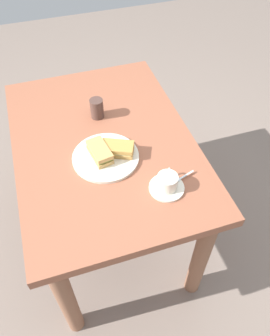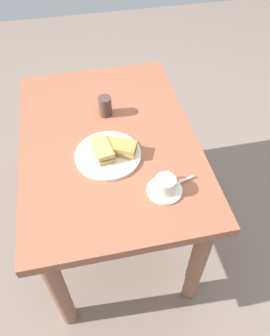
# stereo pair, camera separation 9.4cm
# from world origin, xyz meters

# --- Properties ---
(ground_plane) EXTENTS (6.00, 6.00, 0.00)m
(ground_plane) POSITION_xyz_m (0.00, 0.00, 0.00)
(ground_plane) COLOR slate
(dining_table) EXTENTS (1.15, 0.80, 0.76)m
(dining_table) POSITION_xyz_m (0.00, 0.00, 0.63)
(dining_table) COLOR #93533B
(dining_table) RESTS_ON ground_plane
(sandwich_plate) EXTENTS (0.29, 0.29, 0.01)m
(sandwich_plate) POSITION_xyz_m (-0.11, 0.02, 0.77)
(sandwich_plate) COLOR silver
(sandwich_plate) RESTS_ON dining_table
(sandwich_front) EXTENTS (0.15, 0.09, 0.05)m
(sandwich_front) POSITION_xyz_m (-0.11, 0.04, 0.80)
(sandwich_front) COLOR tan
(sandwich_front) RESTS_ON sandwich_plate
(sandwich_back) EXTENTS (0.13, 0.16, 0.05)m
(sandwich_back) POSITION_xyz_m (-0.11, -0.04, 0.80)
(sandwich_back) COLOR #B18243
(sandwich_back) RESTS_ON sandwich_plate
(coffee_saucer) EXTENTS (0.14, 0.14, 0.01)m
(coffee_saucer) POSITION_xyz_m (-0.35, -0.17, 0.77)
(coffee_saucer) COLOR beige
(coffee_saucer) RESTS_ON dining_table
(coffee_cup) EXTENTS (0.10, 0.08, 0.06)m
(coffee_cup) POSITION_xyz_m (-0.34, -0.18, 0.81)
(coffee_cup) COLOR silver
(coffee_cup) RESTS_ON coffee_saucer
(spoon) EXTENTS (0.04, 0.10, 0.01)m
(spoon) POSITION_xyz_m (-0.32, -0.25, 0.78)
(spoon) COLOR silver
(spoon) RESTS_ON coffee_saucer
(drinking_glass) EXTENTS (0.06, 0.06, 0.10)m
(drinking_glass) POSITION_xyz_m (0.17, -0.02, 0.81)
(drinking_glass) COLOR #4E362F
(drinking_glass) RESTS_ON dining_table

